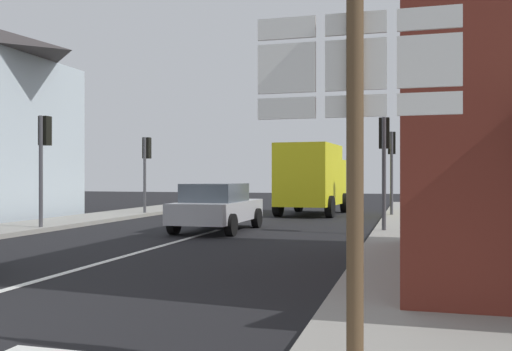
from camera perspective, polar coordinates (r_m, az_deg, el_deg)
The scene contains 10 objects.
ground_plane at distance 15.90m, azimuth -6.22°, elevation -6.19°, with size 80.00×80.00×0.00m, color black.
sidewalk_right at distance 12.80m, azimuth 16.17°, elevation -7.38°, with size 2.42×44.00×0.14m, color gray.
lane_centre_stripe at distance 12.30m, azimuth -13.17°, elevation -7.98°, with size 0.16×12.00×0.01m, color silver.
sedan_far at distance 17.38m, azimuth -3.97°, elevation -3.15°, with size 1.98×4.21×1.47m.
delivery_truck at distance 24.68m, azimuth 5.69°, elevation -0.16°, with size 2.74×5.12×3.05m.
route_sign_post at distance 4.67m, azimuth 10.03°, elevation 3.62°, with size 1.66×0.14×3.20m.
traffic_light_far_left at distance 24.47m, azimuth -11.07°, elevation 1.78°, with size 0.30×0.49×3.35m.
traffic_light_near_left at distance 18.52m, azimuth -20.71°, elevation 2.82°, with size 0.30×0.49×3.55m.
traffic_light_far_right at distance 23.46m, azimuth 13.60°, elevation 2.11°, with size 0.30×0.49×3.49m.
traffic_light_near_right at distance 16.79m, azimuth 12.87°, elevation 2.74°, with size 0.30×0.49×3.40m.
Camera 1 is at (5.83, -4.69, 1.71)m, focal length 39.45 mm.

